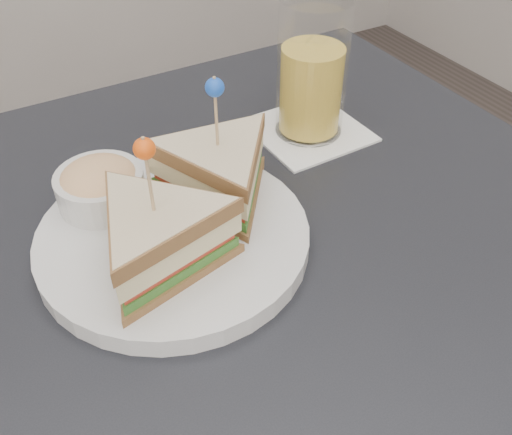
# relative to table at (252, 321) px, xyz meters

# --- Properties ---
(table) EXTENTS (0.80, 0.80, 0.75)m
(table) POSITION_rel_table_xyz_m (0.00, 0.00, 0.00)
(table) COLOR black
(table) RESTS_ON ground
(plate_meal) EXTENTS (0.32, 0.32, 0.15)m
(plate_meal) POSITION_rel_table_xyz_m (-0.04, 0.06, 0.12)
(plate_meal) COLOR silver
(plate_meal) RESTS_ON table
(drink_set) EXTENTS (0.13, 0.13, 0.16)m
(drink_set) POSITION_rel_table_xyz_m (0.17, 0.17, 0.15)
(drink_set) COLOR white
(drink_set) RESTS_ON table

